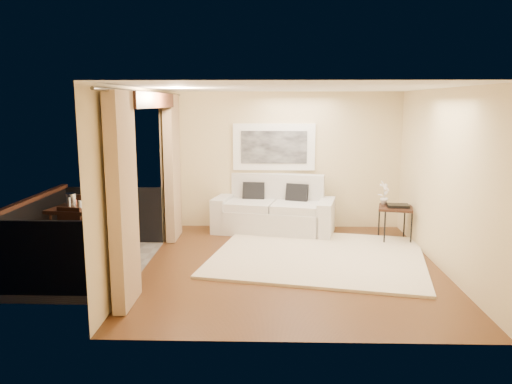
{
  "coord_description": "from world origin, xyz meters",
  "views": [
    {
      "loc": [
        -0.35,
        -7.4,
        2.49
      ],
      "look_at": [
        -0.56,
        0.6,
        1.05
      ],
      "focal_mm": 35.0,
      "sensor_mm": 36.0,
      "label": 1
    }
  ],
  "objects_px": {
    "bistro_table": "(76,212)",
    "orchid": "(384,193)",
    "balcony_chair_far": "(88,217)",
    "sofa": "(275,212)",
    "ice_bucket": "(71,200)",
    "side_table": "(395,210)",
    "balcony_chair_near": "(67,233)"
  },
  "relations": [
    {
      "from": "sofa",
      "to": "balcony_chair_far",
      "type": "height_order",
      "value": "sofa"
    },
    {
      "from": "sofa",
      "to": "balcony_chair_far",
      "type": "bearing_deg",
      "value": -146.85
    },
    {
      "from": "side_table",
      "to": "ice_bucket",
      "type": "xyz_separation_m",
      "value": [
        -5.48,
        -1.04,
        0.36
      ]
    },
    {
      "from": "balcony_chair_far",
      "to": "orchid",
      "type": "bearing_deg",
      "value": -157.5
    },
    {
      "from": "ice_bucket",
      "to": "balcony_chair_far",
      "type": "bearing_deg",
      "value": 79.08
    },
    {
      "from": "balcony_chair_near",
      "to": "ice_bucket",
      "type": "relative_size",
      "value": 4.54
    },
    {
      "from": "balcony_chair_near",
      "to": "ice_bucket",
      "type": "xyz_separation_m",
      "value": [
        -0.11,
        0.5,
        0.42
      ]
    },
    {
      "from": "side_table",
      "to": "balcony_chair_far",
      "type": "relative_size",
      "value": 0.74
    },
    {
      "from": "balcony_chair_near",
      "to": "ice_bucket",
      "type": "distance_m",
      "value": 0.66
    },
    {
      "from": "bistro_table",
      "to": "ice_bucket",
      "type": "xyz_separation_m",
      "value": [
        -0.11,
        0.1,
        0.18
      ]
    },
    {
      "from": "orchid",
      "to": "balcony_chair_far",
      "type": "distance_m",
      "value": 5.28
    },
    {
      "from": "bistro_table",
      "to": "orchid",
      "type": "bearing_deg",
      "value": 14.15
    },
    {
      "from": "bistro_table",
      "to": "balcony_chair_far",
      "type": "distance_m",
      "value": 0.58
    },
    {
      "from": "orchid",
      "to": "balcony_chair_far",
      "type": "relative_size",
      "value": 0.46
    },
    {
      "from": "sofa",
      "to": "bistro_table",
      "type": "xyz_separation_m",
      "value": [
        -3.2,
        -1.79,
        0.38
      ]
    },
    {
      "from": "balcony_chair_near",
      "to": "ice_bucket",
      "type": "height_order",
      "value": "ice_bucket"
    },
    {
      "from": "sofa",
      "to": "side_table",
      "type": "height_order",
      "value": "sofa"
    },
    {
      "from": "sofa",
      "to": "ice_bucket",
      "type": "height_order",
      "value": "sofa"
    },
    {
      "from": "bistro_table",
      "to": "ice_bucket",
      "type": "height_order",
      "value": "ice_bucket"
    },
    {
      "from": "sofa",
      "to": "side_table",
      "type": "relative_size",
      "value": 3.45
    },
    {
      "from": "sofa",
      "to": "bistro_table",
      "type": "height_order",
      "value": "sofa"
    },
    {
      "from": "side_table",
      "to": "balcony_chair_near",
      "type": "height_order",
      "value": "balcony_chair_near"
    },
    {
      "from": "bistro_table",
      "to": "balcony_chair_near",
      "type": "xyz_separation_m",
      "value": [
        -0.0,
        -0.4,
        -0.24
      ]
    },
    {
      "from": "ice_bucket",
      "to": "balcony_chair_near",
      "type": "bearing_deg",
      "value": -77.84
    },
    {
      "from": "bistro_table",
      "to": "side_table",
      "type": "bearing_deg",
      "value": 11.98
    },
    {
      "from": "orchid",
      "to": "balcony_chair_near",
      "type": "distance_m",
      "value": 5.48
    },
    {
      "from": "orchid",
      "to": "bistro_table",
      "type": "xyz_separation_m",
      "value": [
        -5.19,
        -1.31,
        -0.1
      ]
    },
    {
      "from": "side_table",
      "to": "balcony_chair_near",
      "type": "relative_size",
      "value": 0.78
    },
    {
      "from": "orchid",
      "to": "ice_bucket",
      "type": "xyz_separation_m",
      "value": [
        -5.3,
        -1.21,
        0.09
      ]
    },
    {
      "from": "side_table",
      "to": "sofa",
      "type": "bearing_deg",
      "value": 163.32
    },
    {
      "from": "side_table",
      "to": "orchid",
      "type": "relative_size",
      "value": 1.59
    },
    {
      "from": "side_table",
      "to": "bistro_table",
      "type": "bearing_deg",
      "value": -168.02
    }
  ]
}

